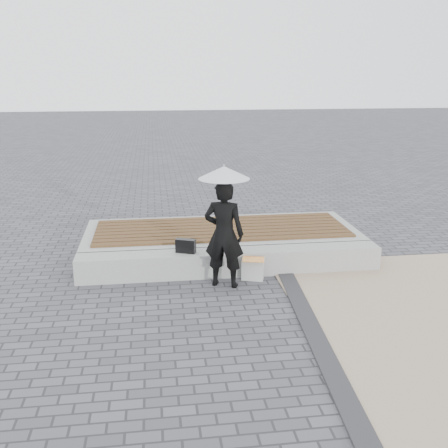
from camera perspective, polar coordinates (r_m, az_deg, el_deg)
The scene contains 10 objects.
ground at distance 7.36m, azimuth 2.58°, elevation -9.84°, with size 80.00×80.00×0.00m, color #4E4E53.
edging_band at distance 7.09m, azimuth 9.40°, elevation -10.99°, with size 0.25×5.20×0.04m, color #2D2D2F.
seating_ledge at distance 8.74m, azimuth 0.74°, elevation -4.10°, with size 5.00×0.45×0.40m, color #A5A6A0.
timber_platform at distance 9.86m, azimuth -0.27°, elevation -1.71°, with size 5.00×2.00×0.40m, color #A9A8A3.
timber_decking at distance 9.80m, azimuth -0.27°, elevation -0.49°, with size 4.60×1.60×0.04m, color brown, non-canonical shape.
woman at distance 8.04m, azimuth 0.00°, elevation -1.09°, with size 0.61×0.40×1.68m, color black.
parasol at distance 7.81m, azimuth 0.00°, elevation 5.58°, with size 0.77×0.77×0.98m.
handbag at distance 8.55m, azimuth -4.15°, elevation -2.38°, with size 0.32×0.11×0.23m, color black.
canvas_tote at distance 8.49m, azimuth 3.11°, elevation -4.89°, with size 0.34×0.14×0.36m, color #B9B9B4.
magazine at distance 8.38m, azimuth 3.19°, elevation -3.82°, with size 0.34×0.25×0.01m, color red.
Camera 1 is at (-1.20, -6.51, 3.22)m, focal length 42.39 mm.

